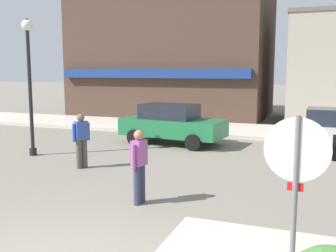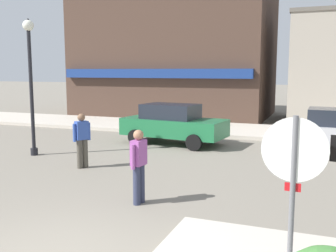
% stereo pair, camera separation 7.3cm
% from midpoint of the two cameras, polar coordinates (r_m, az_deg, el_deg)
% --- Properties ---
extents(kerb_far, '(80.00, 4.00, 0.15)m').
position_cam_midpoint_polar(kerb_far, '(18.75, 9.88, -0.60)').
color(kerb_far, beige).
rests_on(kerb_far, ground).
extents(stop_sign, '(0.82, 0.08, 2.30)m').
position_cam_midpoint_polar(stop_sign, '(5.22, 18.09, -7.13)').
color(stop_sign, slate).
rests_on(stop_sign, ground).
extents(lamp_post, '(0.36, 0.36, 4.54)m').
position_cam_midpoint_polar(lamp_post, '(13.85, -19.23, 8.05)').
color(lamp_post, black).
rests_on(lamp_post, ground).
extents(parked_car_nearest, '(4.17, 2.23, 1.56)m').
position_cam_midpoint_polar(parked_car_nearest, '(15.31, 0.88, 0.38)').
color(parked_car_nearest, '#1E6B3D').
rests_on(parked_car_nearest, ground).
extents(pedestrian_crossing_near, '(0.37, 0.52, 1.61)m').
position_cam_midpoint_polar(pedestrian_crossing_near, '(11.76, -12.21, -1.84)').
color(pedestrian_crossing_near, '#4C473D').
rests_on(pedestrian_crossing_near, ground).
extents(pedestrian_crossing_far, '(0.26, 0.56, 1.61)m').
position_cam_midpoint_polar(pedestrian_crossing_far, '(8.44, -4.02, -5.55)').
color(pedestrian_crossing_far, '#2D334C').
rests_on(pedestrian_crossing_far, ground).
extents(building_corner_shop, '(11.95, 8.35, 8.04)m').
position_cam_midpoint_polar(building_corner_shop, '(25.64, 1.47, 10.65)').
color(building_corner_shop, '#473328').
rests_on(building_corner_shop, ground).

